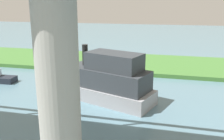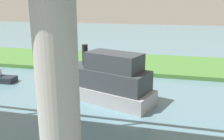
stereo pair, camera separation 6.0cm
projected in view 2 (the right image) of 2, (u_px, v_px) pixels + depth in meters
The scene contains 7 objects.
ground_plane at pixel (120, 75), 32.02m from camera, with size 160.00×160.00×0.00m, color slate.
grassy_bank at pixel (129, 63), 37.57m from camera, with size 80.00×12.00×0.50m, color #427533.
bridge_pylon at pixel (57, 75), 13.08m from camera, with size 2.27×2.27×10.56m, color #9E998E.
person_on_bank at pixel (131, 64), 32.88m from camera, with size 0.50×0.50×1.39m.
mooring_post at pixel (113, 64), 33.53m from camera, with size 0.20×0.20×1.01m, color brown.
skiff_small at pixel (105, 81), 23.46m from camera, with size 10.53×6.45×5.11m.
motorboat_red at pixel (85, 77), 29.51m from camera, with size 4.32×2.68×1.36m.
Camera 2 is at (-6.42, 30.09, 8.95)m, focal length 40.12 mm.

